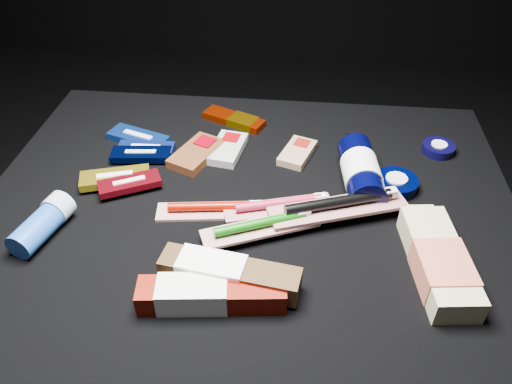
# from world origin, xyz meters

# --- Properties ---
(ground) EXTENTS (3.00, 3.00, 0.00)m
(ground) POSITION_xyz_m (0.00, 0.00, 0.00)
(ground) COLOR black
(ground) RESTS_ON ground
(cloth_table) EXTENTS (0.98, 0.78, 0.40)m
(cloth_table) POSITION_xyz_m (0.00, 0.00, 0.20)
(cloth_table) COLOR black
(cloth_table) RESTS_ON ground
(luna_bar_0) EXTENTS (0.14, 0.09, 0.02)m
(luna_bar_0) POSITION_xyz_m (-0.26, 0.18, 0.41)
(luna_bar_0) COLOR #123EA3
(luna_bar_0) RESTS_ON cloth_table
(luna_bar_1) EXTENTS (0.12, 0.05, 0.02)m
(luna_bar_1) POSITION_xyz_m (-0.23, 0.14, 0.41)
(luna_bar_1) COLOR #1730A2
(luna_bar_1) RESTS_ON cloth_table
(luna_bar_2) EXTENTS (0.12, 0.06, 0.02)m
(luna_bar_2) POSITION_xyz_m (-0.23, 0.12, 0.41)
(luna_bar_2) COLOR black
(luna_bar_2) RESTS_ON cloth_table
(luna_bar_3) EXTENTS (0.14, 0.08, 0.02)m
(luna_bar_3) POSITION_xyz_m (-0.26, 0.03, 0.42)
(luna_bar_3) COLOR gold
(luna_bar_3) RESTS_ON cloth_table
(luna_bar_4) EXTENTS (0.12, 0.09, 0.02)m
(luna_bar_4) POSITION_xyz_m (-0.22, 0.01, 0.42)
(luna_bar_4) COLOR maroon
(luna_bar_4) RESTS_ON cloth_table
(clif_bar_0) EXTENTS (0.11, 0.14, 0.02)m
(clif_bar_0) POSITION_xyz_m (-0.12, 0.14, 0.41)
(clif_bar_0) COLOR #542C15
(clif_bar_0) RESTS_ON cloth_table
(clif_bar_1) EXTENTS (0.08, 0.12, 0.02)m
(clif_bar_1) POSITION_xyz_m (-0.06, 0.16, 0.41)
(clif_bar_1) COLOR #A4A49E
(clif_bar_1) RESTS_ON cloth_table
(clif_bar_2) EXTENTS (0.08, 0.11, 0.02)m
(clif_bar_2) POSITION_xyz_m (0.09, 0.16, 0.41)
(clif_bar_2) COLOR #9C7F5A
(clif_bar_2) RESTS_ON cloth_table
(power_bar) EXTENTS (0.15, 0.10, 0.02)m
(power_bar) POSITION_xyz_m (-0.06, 0.27, 0.41)
(power_bar) COLOR #8A1B02
(power_bar) RESTS_ON cloth_table
(lotion_bottle) EXTENTS (0.08, 0.22, 0.07)m
(lotion_bottle) POSITION_xyz_m (0.21, 0.07, 0.43)
(lotion_bottle) COLOR black
(lotion_bottle) RESTS_ON cloth_table
(cream_tin_upper) EXTENTS (0.07, 0.07, 0.02)m
(cream_tin_upper) POSITION_xyz_m (0.38, 0.20, 0.41)
(cream_tin_upper) COLOR black
(cream_tin_upper) RESTS_ON cloth_table
(cream_tin_lower) EXTENTS (0.08, 0.08, 0.03)m
(cream_tin_lower) POSITION_xyz_m (0.27, 0.07, 0.41)
(cream_tin_lower) COLOR black
(cream_tin_lower) RESTS_ON cloth_table
(bodywash_bottle) EXTENTS (0.10, 0.23, 0.05)m
(bodywash_bottle) POSITION_xyz_m (0.31, -0.13, 0.42)
(bodywash_bottle) COLOR #C5BB83
(bodywash_bottle) RESTS_ON cloth_table
(deodorant_stick) EXTENTS (0.08, 0.13, 0.05)m
(deodorant_stick) POSITION_xyz_m (-0.33, -0.11, 0.42)
(deodorant_stick) COLOR #1E4DA6
(deodorant_stick) RESTS_ON cloth_table
(toothbrush_pack_0) EXTENTS (0.20, 0.07, 0.02)m
(toothbrush_pack_0) POSITION_xyz_m (-0.06, -0.03, 0.41)
(toothbrush_pack_0) COLOR silver
(toothbrush_pack_0) RESTS_ON cloth_table
(toothbrush_pack_1) EXTENTS (0.20, 0.10, 0.02)m
(toothbrush_pack_1) POSITION_xyz_m (0.06, -0.02, 0.41)
(toothbrush_pack_1) COLOR beige
(toothbrush_pack_1) RESTS_ON cloth_table
(toothbrush_pack_2) EXTENTS (0.20, 0.12, 0.02)m
(toothbrush_pack_2) POSITION_xyz_m (0.03, -0.08, 0.42)
(toothbrush_pack_2) COLOR silver
(toothbrush_pack_2) RESTS_ON cloth_table
(toothbrush_pack_3) EXTENTS (0.25, 0.13, 0.03)m
(toothbrush_pack_3) POSITION_xyz_m (0.16, -0.02, 0.43)
(toothbrush_pack_3) COLOR #BDB3B0
(toothbrush_pack_3) RESTS_ON cloth_table
(toothpaste_carton_red) EXTENTS (0.22, 0.07, 0.04)m
(toothpaste_carton_red) POSITION_xyz_m (-0.03, -0.23, 0.42)
(toothpaste_carton_red) COLOR #6D0D02
(toothpaste_carton_red) RESTS_ON cloth_table
(toothpaste_carton_green) EXTENTS (0.22, 0.08, 0.04)m
(toothpaste_carton_green) POSITION_xyz_m (-0.01, -0.19, 0.43)
(toothpaste_carton_green) COLOR #3A2511
(toothpaste_carton_green) RESTS_ON cloth_table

